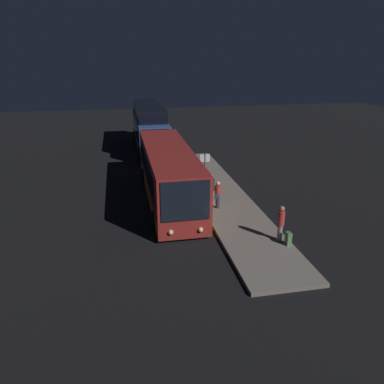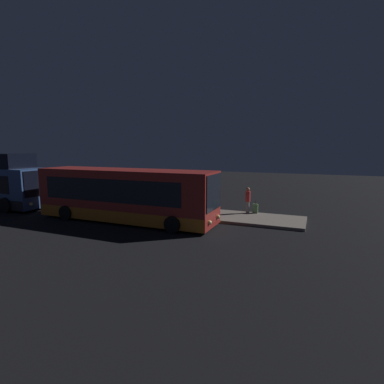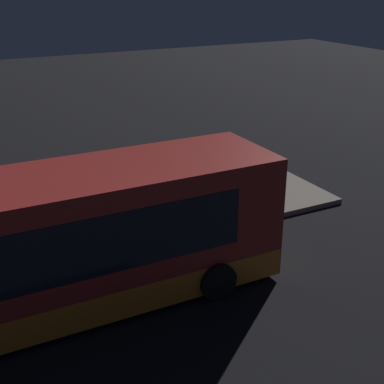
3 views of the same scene
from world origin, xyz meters
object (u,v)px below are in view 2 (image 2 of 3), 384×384
object	(u,v)px
passenger_boarding	(177,201)
suitcase	(255,208)
sign_post	(134,189)
bus_lead	(124,196)
passenger_waiting	(165,199)
passenger_with_bags	(248,199)

from	to	relation	value
passenger_boarding	suitcase	world-z (taller)	passenger_boarding
suitcase	sign_post	bearing A→B (deg)	-165.72
suitcase	bus_lead	bearing A→B (deg)	-147.79
passenger_waiting	passenger_boarding	bearing A→B (deg)	-20.06
bus_lead	sign_post	bearing A→B (deg)	111.21
bus_lead	passenger_boarding	world-z (taller)	bus_lead
bus_lead	passenger_boarding	xyz separation A→B (m)	(2.38, 2.43, -0.54)
bus_lead	sign_post	world-z (taller)	bus_lead
passenger_boarding	passenger_with_bags	world-z (taller)	passenger_with_bags
passenger_boarding	bus_lead	bearing A→B (deg)	-20.18
passenger_with_bags	sign_post	size ratio (longest dim) A/B	0.75
bus_lead	sign_post	distance (m)	2.63
passenger_waiting	passenger_with_bags	xyz separation A→B (m)	(5.05, 2.07, 0.02)
passenger_with_bags	sign_post	distance (m)	7.88
bus_lead	suitcase	distance (m)	8.54
suitcase	sign_post	xyz separation A→B (m)	(-8.12, -2.07, 1.15)
suitcase	passenger_waiting	bearing A→B (deg)	-157.51
passenger_boarding	suitcase	bearing A→B (deg)	137.70
bus_lead	passenger_waiting	world-z (taller)	bus_lead
passenger_waiting	sign_post	world-z (taller)	sign_post
bus_lead	suitcase	size ratio (longest dim) A/B	13.52
passenger_waiting	passenger_with_bags	distance (m)	5.45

